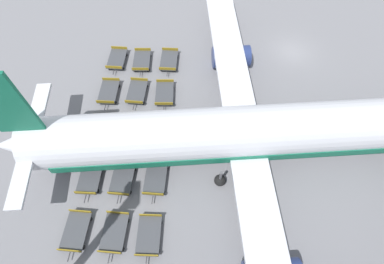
{
  "coord_description": "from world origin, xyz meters",
  "views": [
    {
      "loc": [
        25.05,
        -13.01,
        24.3
      ],
      "look_at": [
        11.86,
        -12.23,
        2.82
      ],
      "focal_mm": 28.0,
      "sensor_mm": 36.0,
      "label": 1
    }
  ],
  "objects_px": {
    "baggage_dolly_row_near_col_c": "(101,130)",
    "baggage_dolly_row_near_col_e": "(76,231)",
    "baggage_dolly_row_near_col_a": "(117,59)",
    "baggage_dolly_row_mid_b_col_c": "(160,131)",
    "baggage_dolly_row_mid_a_col_d": "(123,178)",
    "baggage_dolly_row_mid_b_col_d": "(156,178)",
    "baggage_dolly_row_mid_a_col_b": "(137,92)",
    "baggage_dolly_row_near_col_d": "(90,177)",
    "baggage_dolly_row_mid_b_col_a": "(169,61)",
    "baggage_dolly_row_mid_a_col_c": "(129,132)",
    "baggage_dolly_row_mid_b_col_e": "(149,235)",
    "baggage_dolly_row_near_col_b": "(109,92)",
    "baggage_dolly_row_mid_a_col_a": "(142,61)",
    "baggage_dolly_row_mid_b_col_b": "(165,94)",
    "baggage_dolly_row_mid_a_col_e": "(114,233)",
    "airplane": "(258,132)"
  },
  "relations": [
    {
      "from": "baggage_dolly_row_near_col_b",
      "to": "baggage_dolly_row_near_col_d",
      "type": "xyz_separation_m",
      "value": [
        9.34,
        -0.77,
        0.0
      ]
    },
    {
      "from": "baggage_dolly_row_mid_a_col_a",
      "to": "baggage_dolly_row_mid_b_col_b",
      "type": "bearing_deg",
      "value": 27.23
    },
    {
      "from": "baggage_dolly_row_mid_a_col_e",
      "to": "baggage_dolly_row_mid_a_col_a",
      "type": "bearing_deg",
      "value": 175.01
    },
    {
      "from": "baggage_dolly_row_near_col_a",
      "to": "baggage_dolly_row_mid_b_col_c",
      "type": "bearing_deg",
      "value": 26.16
    },
    {
      "from": "baggage_dolly_row_near_col_c",
      "to": "baggage_dolly_row_mid_a_col_b",
      "type": "relative_size",
      "value": 1.0
    },
    {
      "from": "baggage_dolly_row_mid_a_col_b",
      "to": "airplane",
      "type": "bearing_deg",
      "value": 56.8
    },
    {
      "from": "airplane",
      "to": "baggage_dolly_row_mid_b_col_e",
      "type": "xyz_separation_m",
      "value": [
        7.27,
        -9.25,
        -2.55
      ]
    },
    {
      "from": "baggage_dolly_row_near_col_b",
      "to": "baggage_dolly_row_mid_b_col_e",
      "type": "height_order",
      "value": "same"
    },
    {
      "from": "baggage_dolly_row_mid_b_col_d",
      "to": "airplane",
      "type": "bearing_deg",
      "value": 106.38
    },
    {
      "from": "baggage_dolly_row_mid_b_col_c",
      "to": "baggage_dolly_row_mid_b_col_d",
      "type": "relative_size",
      "value": 1.0
    },
    {
      "from": "baggage_dolly_row_mid_a_col_a",
      "to": "baggage_dolly_row_mid_a_col_d",
      "type": "xyz_separation_m",
      "value": [
        13.77,
        -1.24,
        0.0
      ]
    },
    {
      "from": "baggage_dolly_row_near_col_c",
      "to": "baggage_dolly_row_near_col_e",
      "type": "bearing_deg",
      "value": -6.15
    },
    {
      "from": "baggage_dolly_row_mid_a_col_d",
      "to": "baggage_dolly_row_mid_b_col_a",
      "type": "height_order",
      "value": "same"
    },
    {
      "from": "baggage_dolly_row_mid_b_col_d",
      "to": "baggage_dolly_row_mid_b_col_e",
      "type": "relative_size",
      "value": 1.01
    },
    {
      "from": "baggage_dolly_row_near_col_d",
      "to": "baggage_dolly_row_mid_b_col_a",
      "type": "height_order",
      "value": "same"
    },
    {
      "from": "baggage_dolly_row_mid_b_col_e",
      "to": "baggage_dolly_row_near_col_a",
      "type": "bearing_deg",
      "value": -168.67
    },
    {
      "from": "baggage_dolly_row_near_col_b",
      "to": "baggage_dolly_row_mid_a_col_c",
      "type": "bearing_deg",
      "value": 25.68
    },
    {
      "from": "baggage_dolly_row_near_col_c",
      "to": "baggage_dolly_row_mid_b_col_b",
      "type": "xyz_separation_m",
      "value": [
        -3.99,
        6.04,
        0.0
      ]
    },
    {
      "from": "baggage_dolly_row_mid_b_col_d",
      "to": "baggage_dolly_row_mid_a_col_e",
      "type": "bearing_deg",
      "value": -36.2
    },
    {
      "from": "baggage_dolly_row_mid_a_col_a",
      "to": "baggage_dolly_row_near_col_a",
      "type": "bearing_deg",
      "value": -98.54
    },
    {
      "from": "baggage_dolly_row_near_col_a",
      "to": "baggage_dolly_row_mid_a_col_d",
      "type": "distance_m",
      "value": 14.26
    },
    {
      "from": "baggage_dolly_row_mid_a_col_b",
      "to": "baggage_dolly_row_mid_b_col_d",
      "type": "xyz_separation_m",
      "value": [
        9.57,
        1.94,
        0.0
      ]
    },
    {
      "from": "baggage_dolly_row_near_col_c",
      "to": "baggage_dolly_row_mid_b_col_c",
      "type": "height_order",
      "value": "same"
    },
    {
      "from": "baggage_dolly_row_near_col_a",
      "to": "baggage_dolly_row_mid_a_col_c",
      "type": "relative_size",
      "value": 1.0
    },
    {
      "from": "baggage_dolly_row_mid_a_col_c",
      "to": "baggage_dolly_row_mid_b_col_d",
      "type": "bearing_deg",
      "value": 26.92
    },
    {
      "from": "baggage_dolly_row_near_col_a",
      "to": "baggage_dolly_row_mid_b_col_b",
      "type": "relative_size",
      "value": 1.01
    },
    {
      "from": "baggage_dolly_row_mid_a_col_e",
      "to": "baggage_dolly_row_mid_b_col_a",
      "type": "height_order",
      "value": "same"
    },
    {
      "from": "airplane",
      "to": "baggage_dolly_row_near_col_e",
      "type": "bearing_deg",
      "value": -66.1
    },
    {
      "from": "baggage_dolly_row_near_col_d",
      "to": "baggage_dolly_row_near_col_e",
      "type": "height_order",
      "value": "same"
    },
    {
      "from": "baggage_dolly_row_near_col_d",
      "to": "baggage_dolly_row_mid_a_col_e",
      "type": "height_order",
      "value": "same"
    },
    {
      "from": "baggage_dolly_row_mid_b_col_a",
      "to": "baggage_dolly_row_mid_b_col_b",
      "type": "bearing_deg",
      "value": -6.53
    },
    {
      "from": "airplane",
      "to": "baggage_dolly_row_mid_a_col_b",
      "type": "height_order",
      "value": "airplane"
    },
    {
      "from": "baggage_dolly_row_near_col_b",
      "to": "baggage_dolly_row_mid_a_col_a",
      "type": "distance_m",
      "value": 5.31
    },
    {
      "from": "baggage_dolly_row_mid_a_col_d",
      "to": "baggage_dolly_row_mid_b_col_d",
      "type": "bearing_deg",
      "value": 86.41
    },
    {
      "from": "baggage_dolly_row_mid_a_col_b",
      "to": "baggage_dolly_row_mid_b_col_c",
      "type": "relative_size",
      "value": 1.0
    },
    {
      "from": "baggage_dolly_row_mid_a_col_c",
      "to": "baggage_dolly_row_mid_b_col_d",
      "type": "distance_m",
      "value": 5.44
    },
    {
      "from": "baggage_dolly_row_mid_a_col_c",
      "to": "baggage_dolly_row_mid_b_col_b",
      "type": "bearing_deg",
      "value": 142.54
    },
    {
      "from": "baggage_dolly_row_mid_a_col_c",
      "to": "baggage_dolly_row_mid_b_col_b",
      "type": "height_order",
      "value": "same"
    },
    {
      "from": "baggage_dolly_row_mid_b_col_d",
      "to": "baggage_dolly_row_mid_b_col_c",
      "type": "bearing_deg",
      "value": 174.78
    },
    {
      "from": "baggage_dolly_row_near_col_b",
      "to": "baggage_dolly_row_mid_b_col_d",
      "type": "bearing_deg",
      "value": 26.3
    },
    {
      "from": "baggage_dolly_row_near_col_a",
      "to": "baggage_dolly_row_near_col_c",
      "type": "height_order",
      "value": "same"
    },
    {
      "from": "baggage_dolly_row_mid_a_col_b",
      "to": "baggage_dolly_row_mid_b_col_d",
      "type": "distance_m",
      "value": 9.77
    },
    {
      "from": "baggage_dolly_row_mid_a_col_e",
      "to": "baggage_dolly_row_mid_b_col_a",
      "type": "relative_size",
      "value": 1.0
    },
    {
      "from": "baggage_dolly_row_near_col_a",
      "to": "baggage_dolly_row_mid_a_col_b",
      "type": "bearing_deg",
      "value": 26.33
    },
    {
      "from": "baggage_dolly_row_near_col_c",
      "to": "baggage_dolly_row_mid_b_col_a",
      "type": "relative_size",
      "value": 1.0
    },
    {
      "from": "baggage_dolly_row_near_col_b",
      "to": "baggage_dolly_row_mid_b_col_a",
      "type": "relative_size",
      "value": 1.0
    },
    {
      "from": "baggage_dolly_row_near_col_a",
      "to": "baggage_dolly_row_near_col_b",
      "type": "relative_size",
      "value": 1.0
    },
    {
      "from": "baggage_dolly_row_mid_a_col_b",
      "to": "baggage_dolly_row_mid_a_col_d",
      "type": "bearing_deg",
      "value": -5.32
    },
    {
      "from": "baggage_dolly_row_mid_a_col_a",
      "to": "baggage_dolly_row_mid_b_col_c",
      "type": "distance_m",
      "value": 9.46
    },
    {
      "from": "baggage_dolly_row_mid_a_col_a",
      "to": "baggage_dolly_row_mid_a_col_b",
      "type": "relative_size",
      "value": 0.99
    }
  ]
}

